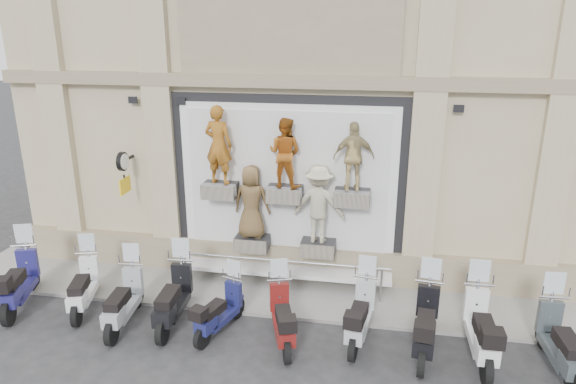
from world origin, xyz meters
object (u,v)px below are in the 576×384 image
guard_rail (280,278)px  scooter_e (219,302)px  scooter_i (482,318)px  scooter_g (361,305)px  scooter_c (123,291)px  scooter_h (427,313)px  scooter_a (17,272)px  scooter_j (563,331)px  scooter_d (173,288)px  scooter_b (82,277)px  clock_sign_bracket (123,167)px  scooter_f (282,308)px

guard_rail → scooter_e: 1.94m
guard_rail → scooter_i: size_ratio=2.40×
guard_rail → scooter_g: bearing=-37.2°
scooter_c → scooter_h: bearing=-4.6°
scooter_a → scooter_j: bearing=-19.4°
scooter_a → scooter_j: 11.12m
guard_rail → scooter_d: size_ratio=2.47×
scooter_c → scooter_e: (2.06, 0.08, -0.10)m
scooter_b → scooter_g: size_ratio=0.99×
scooter_c → scooter_g: size_ratio=1.01×
scooter_i → scooter_e: bearing=-179.8°
clock_sign_bracket → scooter_f: clock_sign_bracket is taller
scooter_h → scooter_i: 1.01m
clock_sign_bracket → scooter_h: 7.60m
clock_sign_bracket → scooter_e: 4.24m
clock_sign_bracket → scooter_c: size_ratio=0.52×
guard_rail → scooter_j: size_ratio=2.48×
scooter_d → scooter_f: bearing=-9.8°
scooter_d → scooter_e: 1.08m
guard_rail → clock_sign_bracket: 4.57m
scooter_i → scooter_j: (1.34, -0.17, -0.03)m
scooter_d → scooter_j: size_ratio=1.00×
scooter_a → scooter_f: scooter_a is taller
scooter_d → scooter_i: scooter_i is taller
scooter_c → scooter_a: bearing=168.0°
scooter_b → scooter_c: 1.26m
scooter_f → guard_rail: bearing=85.0°
scooter_b → scooter_c: (1.18, -0.44, 0.02)m
scooter_a → scooter_e: bearing=-20.2°
clock_sign_bracket → scooter_g: 6.43m
scooter_f → scooter_j: (5.10, -0.01, 0.07)m
scooter_d → scooter_e: scooter_d is taller
scooter_b → scooter_g: bearing=-17.5°
clock_sign_bracket → scooter_h: bearing=-16.5°
guard_rail → scooter_j: bearing=-18.1°
scooter_c → scooter_i: bearing=-4.9°
scooter_c → guard_rail: bearing=24.6°
scooter_a → scooter_b: 1.47m
scooter_j → scooter_b: bearing=173.9°
scooter_a → scooter_g: (7.52, 0.05, -0.07)m
scooter_a → scooter_h: bearing=-18.7°
scooter_a → scooter_b: bearing=-11.5°
scooter_c → scooter_j: (8.47, -0.02, 0.04)m
guard_rail → scooter_f: size_ratio=2.70×
scooter_g → scooter_i: size_ratio=0.91×
clock_sign_bracket → scooter_b: size_ratio=0.54×
clock_sign_bracket → scooter_b: bearing=-98.3°
scooter_g → scooter_i: scooter_i is taller
scooter_i → clock_sign_bracket: bearing=165.0°
scooter_f → scooter_h: (2.75, 0.17, 0.08)m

